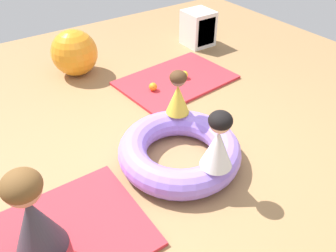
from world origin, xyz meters
name	(u,v)px	position (x,y,z in m)	size (l,w,h in m)	color
ground_plane	(172,157)	(0.00, 0.00, 0.00)	(8.00, 8.00, 0.00)	#9E7549
gym_mat_center_rear	(176,80)	(0.94, 1.25, 0.02)	(1.52, 1.02, 0.04)	red
gym_mat_far_right	(44,247)	(-1.44, -0.30, 0.02)	(1.62, 1.05, 0.04)	red
inflatable_cushion	(179,150)	(0.02, -0.09, 0.14)	(1.21, 1.21, 0.28)	#9975EA
child_in_white	(218,141)	(0.07, -0.55, 0.55)	(0.40, 0.40, 0.56)	white
child_in_yellow	(178,93)	(0.28, 0.30, 0.52)	(0.34, 0.34, 0.49)	yellow
adult_seated	(32,214)	(-1.44, -0.30, 0.42)	(0.54, 0.54, 0.77)	#383842
play_ball_yellow	(184,75)	(1.05, 1.21, 0.09)	(0.11, 0.11, 0.11)	yellow
play_ball_orange	(153,87)	(0.52, 1.18, 0.09)	(0.11, 0.11, 0.11)	orange
exercise_ball_large	(74,53)	(-0.08, 2.25, 0.32)	(0.64, 0.64, 0.64)	orange
storage_cube	(199,29)	(1.98, 2.06, 0.28)	(0.44, 0.44, 0.56)	silver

